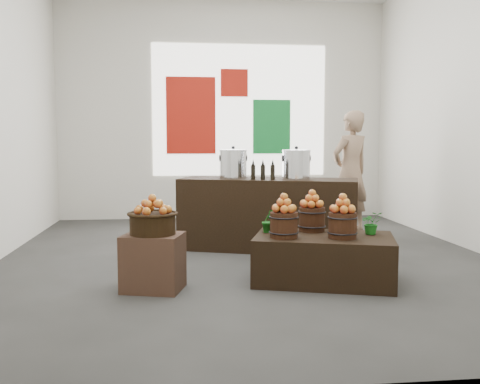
{
  "coord_description": "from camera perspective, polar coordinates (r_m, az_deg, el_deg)",
  "views": [
    {
      "loc": [
        -0.82,
        -6.44,
        1.44
      ],
      "look_at": [
        -0.13,
        -0.4,
        0.86
      ],
      "focal_mm": 40.0,
      "sensor_mm": 36.0,
      "label": 1
    }
  ],
  "objects": [
    {
      "name": "stock_pot_center",
      "position": [
        6.97,
        6.02,
        2.86
      ],
      "size": [
        0.36,
        0.36,
        0.36
      ],
      "primitive_type": "cylinder",
      "color": "silver",
      "rests_on": "counter"
    },
    {
      "name": "herb_garnish_left",
      "position": [
        5.63,
        3.03,
        -3.06
      ],
      "size": [
        0.17,
        0.15,
        0.25
      ],
      "primitive_type": "imported",
      "rotation": [
        0.0,
        0.0,
        0.32
      ],
      "color": "#145F15",
      "rests_on": "display_table"
    },
    {
      "name": "apple_bucket_front_right",
      "position": [
        5.38,
        10.87,
        -3.52
      ],
      "size": [
        0.28,
        0.28,
        0.25
      ],
      "primitive_type": "cylinder",
      "color": "#391A0F",
      "rests_on": "display_table"
    },
    {
      "name": "apples_in_bucket_front_right",
      "position": [
        5.35,
        10.92,
        -1.2
      ],
      "size": [
        0.21,
        0.21,
        0.19
      ],
      "primitive_type": null,
      "color": "#A4051E",
      "rests_on": "apple_bucket_front_right"
    },
    {
      "name": "apple_bucket_front_left",
      "position": [
        5.33,
        4.69,
        -3.54
      ],
      "size": [
        0.28,
        0.28,
        0.25
      ],
      "primitive_type": "cylinder",
      "color": "#391A0F",
      "rests_on": "display_table"
    },
    {
      "name": "apple_bucket_rear",
      "position": [
        5.75,
        7.68,
        -2.91
      ],
      "size": [
        0.28,
        0.28,
        0.25
      ],
      "primitive_type": "cylinder",
      "color": "#391A0F",
      "rests_on": "display_table"
    },
    {
      "name": "apples_in_basket",
      "position": [
        5.16,
        -9.34,
        -1.29
      ],
      "size": [
        0.34,
        0.34,
        0.18
      ],
      "primitive_type": null,
      "color": "#A4051E",
      "rests_on": "wicker_basket"
    },
    {
      "name": "deco_red_upper",
      "position": [
        10.01,
        -0.61,
        11.56
      ],
      "size": [
        0.5,
        0.04,
        0.5
      ],
      "primitive_type": "cube",
      "color": "#AB190D",
      "rests_on": "back_wall"
    },
    {
      "name": "herb_garnish_right",
      "position": [
        5.67,
        13.86,
        -3.22
      ],
      "size": [
        0.22,
        0.2,
        0.24
      ],
      "primitive_type": "imported",
      "rotation": [
        0.0,
        0.0,
        -0.04
      ],
      "color": "#145F15",
      "rests_on": "display_table"
    },
    {
      "name": "counter",
      "position": [
        7.08,
        3.0,
        -2.37
      ],
      "size": [
        2.42,
        1.44,
        0.94
      ],
      "primitive_type": "cube",
      "rotation": [
        0.0,
        0.0,
        -0.33
      ],
      "color": "black",
      "rests_on": "ground"
    },
    {
      "name": "deco_red_left",
      "position": [
        9.92,
        -5.26,
        8.12
      ],
      "size": [
        0.9,
        0.04,
        1.4
      ],
      "primitive_type": "cube",
      "color": "#AB190D",
      "rests_on": "back_wall"
    },
    {
      "name": "deco_green_right",
      "position": [
        10.06,
        3.39,
        6.96
      ],
      "size": [
        0.7,
        0.04,
        1.0
      ],
      "primitive_type": "cube",
      "color": "#137C31",
      "rests_on": "back_wall"
    },
    {
      "name": "stock_pot_left",
      "position": [
        7.11,
        -0.73,
        2.94
      ],
      "size": [
        0.36,
        0.36,
        0.36
      ],
      "primitive_type": "cylinder",
      "color": "silver",
      "rests_on": "counter"
    },
    {
      "name": "apples_in_bucket_rear",
      "position": [
        5.72,
        7.7,
        -0.72
      ],
      "size": [
        0.21,
        0.21,
        0.19
      ],
      "primitive_type": null,
      "color": "#A4051E",
      "rests_on": "apple_bucket_rear"
    },
    {
      "name": "back_wall",
      "position": [
        9.98,
        -1.78,
        8.7
      ],
      "size": [
        6.0,
        0.04,
        4.0
      ],
      "primitive_type": "cube",
      "color": "silver",
      "rests_on": "ground"
    },
    {
      "name": "crate",
      "position": [
        5.26,
        -9.24,
        -7.4
      ],
      "size": [
        0.64,
        0.57,
        0.55
      ],
      "primitive_type": "cube",
      "rotation": [
        0.0,
        0.0,
        -0.26
      ],
      "color": "#523426",
      "rests_on": "ground"
    },
    {
      "name": "display_table",
      "position": [
        5.56,
        8.92,
        -7.05
      ],
      "size": [
        1.57,
        1.22,
        0.48
      ],
      "primitive_type": "cube",
      "rotation": [
        0.0,
        0.0,
        -0.3
      ],
      "color": "black",
      "rests_on": "ground"
    },
    {
      "name": "oil_cruets",
      "position": [
        6.8,
        2.72,
        2.41
      ],
      "size": [
        0.26,
        0.14,
        0.26
      ],
      "primitive_type": null,
      "rotation": [
        0.0,
        0.0,
        -0.33
      ],
      "color": "black",
      "rests_on": "counter"
    },
    {
      "name": "apples_in_bucket_front_left",
      "position": [
        5.3,
        4.71,
        -1.19
      ],
      "size": [
        0.21,
        0.21,
        0.19
      ],
      "primitive_type": null,
      "color": "#A4051E",
      "rests_on": "apple_bucket_front_left"
    },
    {
      "name": "wicker_basket",
      "position": [
        5.19,
        -9.3,
        -3.38
      ],
      "size": [
        0.44,
        0.44,
        0.2
      ],
      "primitive_type": "cylinder",
      "color": "black",
      "rests_on": "crate"
    },
    {
      "name": "back_opening",
      "position": [
        9.99,
        -0.04,
        8.7
      ],
      "size": [
        3.2,
        0.02,
        2.4
      ],
      "primitive_type": "cube",
      "color": "white",
      "rests_on": "back_wall"
    },
    {
      "name": "shopper",
      "position": [
        8.54,
        11.69,
        2.11
      ],
      "size": [
        0.83,
        0.71,
        1.91
      ],
      "primitive_type": "imported",
      "rotation": [
        0.0,
        0.0,
        3.59
      ],
      "color": "#8E7057",
      "rests_on": "ground"
    },
    {
      "name": "ground",
      "position": [
        6.64,
        0.76,
        -7.02
      ],
      "size": [
        7.0,
        7.0,
        0.0
      ],
      "primitive_type": "plane",
      "color": "#373634",
      "rests_on": "ground"
    }
  ]
}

